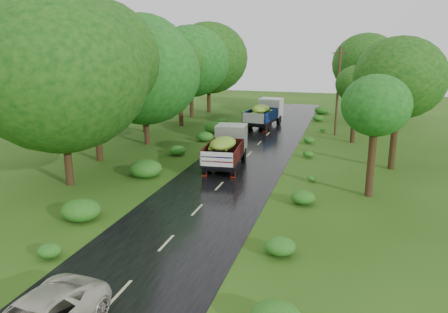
% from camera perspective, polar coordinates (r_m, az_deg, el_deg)
% --- Properties ---
extents(ground, '(120.00, 120.00, 0.00)m').
position_cam_1_polar(ground, '(19.44, -7.55, -11.17)').
color(ground, '#22470F').
rests_on(ground, ground).
extents(road, '(6.50, 80.00, 0.02)m').
position_cam_1_polar(road, '(23.71, -2.72, -6.12)').
color(road, black).
rests_on(road, ground).
extents(road_lines, '(0.12, 69.60, 0.00)m').
position_cam_1_polar(road_lines, '(24.59, -1.97, -5.30)').
color(road_lines, '#BFB78C').
rests_on(road_lines, road).
extents(truck_near, '(2.71, 6.33, 2.59)m').
position_cam_1_polar(truck_near, '(30.26, 0.36, 1.42)').
color(truck_near, black).
rests_on(truck_near, ground).
extents(truck_far, '(3.08, 6.62, 2.68)m').
position_cam_1_polar(truck_far, '(44.79, 5.38, 5.82)').
color(truck_far, black).
rests_on(truck_far, ground).
extents(utility_pole, '(1.41, 0.24, 8.07)m').
position_cam_1_polar(utility_pole, '(41.47, 14.65, 8.36)').
color(utility_pole, '#382616').
rests_on(utility_pole, ground).
extents(trees_left, '(7.03, 33.52, 9.24)m').
position_cam_1_polar(trees_left, '(39.91, -9.35, 11.89)').
color(trees_left, black).
rests_on(trees_left, ground).
extents(trees_right, '(5.70, 30.52, 7.81)m').
position_cam_1_polar(trees_right, '(41.05, 19.27, 10.08)').
color(trees_right, black).
rests_on(trees_right, ground).
extents(shrubs, '(11.90, 44.00, 0.70)m').
position_cam_1_polar(shrubs, '(31.85, 2.48, 0.02)').
color(shrubs, '#145715').
rests_on(shrubs, ground).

